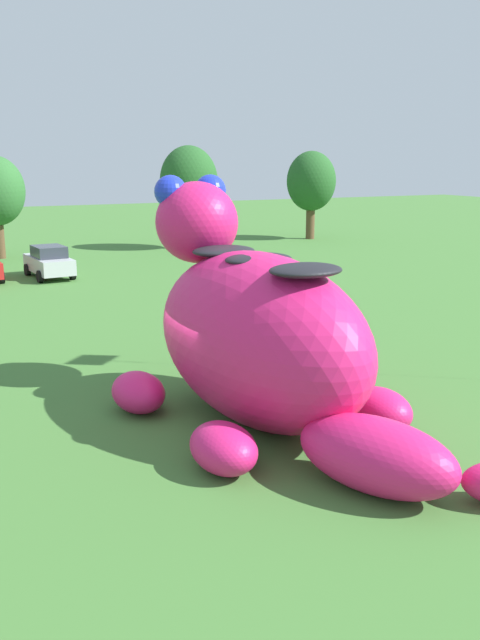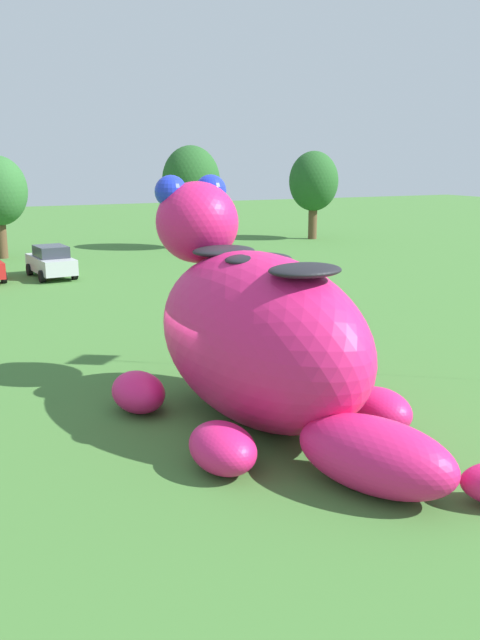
% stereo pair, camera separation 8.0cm
% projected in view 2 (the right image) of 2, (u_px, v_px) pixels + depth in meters
% --- Properties ---
extents(ground_plane, '(160.00, 160.00, 0.00)m').
position_uv_depth(ground_plane, '(213.00, 414.00, 16.78)').
color(ground_plane, '#427533').
extents(giant_inflatable_creature, '(6.46, 11.06, 5.80)m').
position_uv_depth(giant_inflatable_creature, '(259.00, 336.00, 15.97)').
color(giant_inflatable_creature, '#E01E6B').
rests_on(giant_inflatable_creature, ground).
extents(car_silver, '(2.24, 4.25, 1.72)m').
position_uv_depth(car_silver, '(51.00, 262.00, 35.99)').
color(car_silver, '#B7BABF').
rests_on(car_silver, ground).
extents(tree_centre_left, '(4.02, 4.02, 7.14)m').
position_uv_depth(tree_centre_left, '(191.00, 182.00, 46.77)').
color(tree_centre_left, brown).
rests_on(tree_centre_left, ground).
extents(tree_centre, '(3.85, 3.85, 6.83)m').
position_uv_depth(tree_centre, '(314.00, 182.00, 52.65)').
color(tree_centre, brown).
rests_on(tree_centre, ground).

